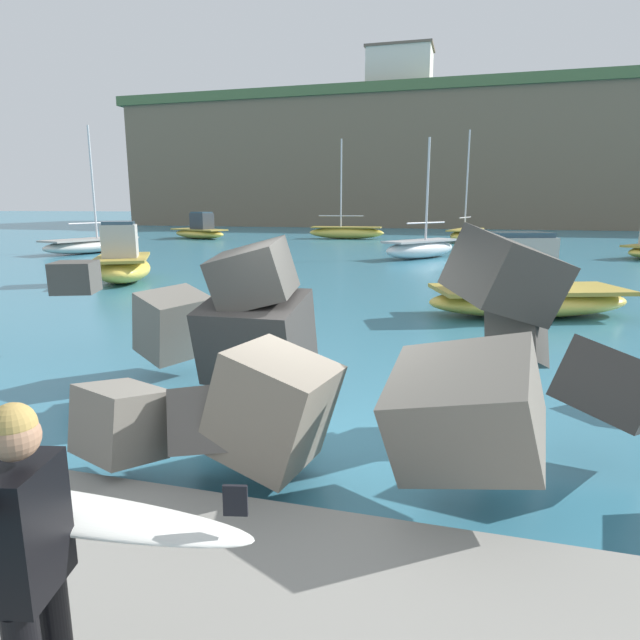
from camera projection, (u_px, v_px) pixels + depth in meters
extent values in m
plane|color=teal|center=(311.00, 441.00, 6.63)|extent=(400.00, 400.00, 0.00)
cube|color=gray|center=(273.00, 407.00, 5.38)|extent=(1.30, 1.12, 1.28)
cube|color=slate|center=(173.00, 324.00, 8.93)|extent=(1.35, 1.40, 1.21)
cube|color=#605B56|center=(223.00, 419.00, 5.49)|extent=(0.99, 0.98, 0.99)
cube|color=#4C4944|center=(517.00, 337.00, 6.90)|extent=(0.85, 1.03, 1.02)
cube|color=slate|center=(466.00, 409.00, 4.90)|extent=(1.50, 1.47, 1.34)
cube|color=#3D3A38|center=(256.00, 336.00, 7.78)|extent=(1.46, 1.40, 1.30)
cube|color=#4C4944|center=(252.00, 275.00, 7.49)|extent=(1.21, 0.98, 1.08)
cube|color=#4C4944|center=(75.00, 277.00, 10.24)|extent=(0.94, 0.90, 0.60)
cube|color=#4C4944|center=(506.00, 276.00, 6.57)|extent=(1.63, 1.41, 1.27)
cube|color=slate|center=(120.00, 421.00, 5.51)|extent=(1.02, 1.01, 0.81)
cube|color=#3D3A38|center=(609.00, 384.00, 5.87)|extent=(1.31, 1.19, 1.12)
cube|color=black|center=(26.00, 529.00, 2.35)|extent=(0.30, 0.42, 0.60)
sphere|color=#A87A5B|center=(14.00, 436.00, 2.27)|extent=(0.21, 0.21, 0.21)
sphere|color=tan|center=(13.00, 425.00, 2.26)|extent=(0.19, 0.19, 0.19)
cylinder|color=black|center=(57.00, 506.00, 2.61)|extent=(0.09, 0.09, 0.56)
ellipsoid|color=white|center=(45.00, 509.00, 2.69)|extent=(2.12, 0.82, 0.37)
cube|color=black|center=(235.00, 500.00, 2.64)|extent=(0.12, 0.05, 0.16)
ellipsoid|color=white|center=(421.00, 249.00, 29.02)|extent=(4.16, 5.17, 0.97)
cube|color=#ACACAC|center=(421.00, 241.00, 28.92)|extent=(3.83, 4.76, 0.10)
cylinder|color=silver|center=(428.00, 189.00, 28.62)|extent=(0.12, 0.12, 5.26)
cylinder|color=silver|center=(426.00, 223.00, 28.98)|extent=(1.80, 2.64, 0.08)
ellipsoid|color=beige|center=(91.00, 246.00, 32.29)|extent=(3.41, 6.49, 0.85)
cube|color=#9C9991|center=(91.00, 239.00, 32.21)|extent=(3.14, 5.97, 0.10)
cylinder|color=silver|center=(92.00, 183.00, 31.92)|extent=(0.12, 0.12, 6.45)
cylinder|color=silver|center=(96.00, 223.00, 32.41)|extent=(0.97, 3.63, 0.08)
ellipsoid|color=#EAC64C|center=(346.00, 233.00, 45.56)|extent=(6.39, 2.16, 1.00)
cube|color=#AF9539|center=(346.00, 227.00, 45.47)|extent=(5.88, 1.99, 0.10)
cylinder|color=silver|center=(341.00, 183.00, 44.82)|extent=(0.12, 0.12, 7.05)
cylinder|color=silver|center=(341.00, 216.00, 45.36)|extent=(3.76, 0.36, 0.08)
ellipsoid|color=#EAC64C|center=(528.00, 302.00, 14.05)|extent=(5.58, 3.69, 0.72)
cube|color=#AF9539|center=(529.00, 289.00, 13.98)|extent=(5.13, 3.40, 0.10)
cube|color=#B7B2A8|center=(516.00, 263.00, 13.81)|extent=(1.88, 1.69, 1.30)
cube|color=#334C5B|center=(518.00, 234.00, 13.66)|extent=(1.69, 1.52, 0.12)
ellipsoid|color=#EAC64C|center=(199.00, 234.00, 45.97)|extent=(6.10, 4.16, 0.79)
cube|color=#AF9539|center=(199.00, 230.00, 45.89)|extent=(5.61, 3.83, 0.10)
cube|color=#33383D|center=(202.00, 221.00, 45.48)|extent=(2.07, 1.80, 1.32)
cube|color=#334C5B|center=(201.00, 212.00, 45.33)|extent=(1.86, 1.62, 0.12)
ellipsoid|color=#EAC64C|center=(466.00, 235.00, 42.41)|extent=(3.09, 6.60, 0.95)
cube|color=#AF9539|center=(466.00, 230.00, 42.32)|extent=(2.84, 6.07, 0.10)
cylinder|color=silver|center=(467.00, 180.00, 41.13)|extent=(0.12, 0.12, 7.31)
cylinder|color=silver|center=(465.00, 217.00, 41.71)|extent=(0.85, 3.75, 0.08)
ellipsoid|color=#EAC64C|center=(123.00, 269.00, 20.22)|extent=(3.68, 4.46, 0.93)
cube|color=#AF9539|center=(122.00, 258.00, 20.13)|extent=(3.39, 4.10, 0.10)
cube|color=#B7B2A8|center=(120.00, 241.00, 19.71)|extent=(1.62, 1.63, 1.18)
cube|color=#334C5B|center=(119.00, 223.00, 19.58)|extent=(1.45, 1.46, 0.12)
cube|color=#756651|center=(458.00, 168.00, 77.26)|extent=(86.69, 30.37, 15.72)
cube|color=#4C6B42|center=(461.00, 105.00, 75.50)|extent=(88.42, 30.97, 1.20)
cube|color=silver|center=(400.00, 70.00, 67.61)|extent=(7.78, 5.07, 4.60)
cube|color=#66564C|center=(400.00, 48.00, 67.10)|extent=(8.17, 5.32, 0.30)
cube|color=silver|center=(406.00, 91.00, 78.23)|extent=(4.79, 5.66, 3.72)
cube|color=#66564C|center=(407.00, 76.00, 77.81)|extent=(5.03, 5.94, 0.30)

